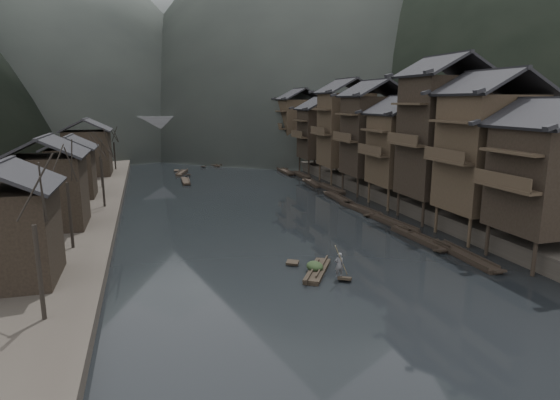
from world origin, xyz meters
name	(u,v)px	position (x,y,z in m)	size (l,w,h in m)	color
water	(298,249)	(0.00, 0.00, 0.00)	(300.00, 300.00, 0.00)	black
right_bank	(411,164)	(35.00, 40.00, 0.90)	(40.00, 200.00, 1.80)	#2D2823
stilt_houses	(380,125)	(17.28, 19.22, 9.16)	(9.00, 67.60, 17.03)	black
left_houses	(65,162)	(-20.50, 20.12, 5.66)	(8.10, 53.20, 8.73)	black
bare_trees	(93,160)	(-17.00, 13.65, 6.49)	(3.72, 61.11, 7.44)	black
moored_sampans	(320,187)	(11.83, 26.13, 0.20)	(3.29, 73.83, 0.47)	black
midriver_boats	(193,172)	(-4.22, 45.10, 0.20)	(9.47, 23.50, 0.45)	black
stone_bridge	(199,133)	(0.00, 72.00, 5.11)	(40.00, 6.00, 9.00)	#4C4C4F
hills	(190,0)	(8.28, 164.24, 51.44)	(320.00, 380.00, 114.45)	black
hero_sampan	(317,270)	(-0.37, -5.60, 0.20)	(3.61, 5.10, 0.44)	black
cargo_heap	(315,262)	(-0.50, -5.38, 0.80)	(1.19, 1.56, 0.72)	black
boatman	(339,262)	(0.62, -7.22, 1.33)	(0.65, 0.42, 1.77)	#4F4F52
bamboo_pole	(343,228)	(0.82, -7.22, 3.76)	(0.06, 0.06, 4.04)	#8C7A51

